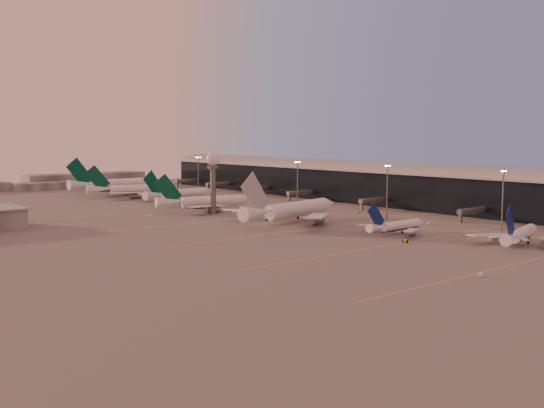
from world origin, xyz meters
TOP-DOWN VIEW (x-y plane):
  - ground at (0.00, 0.00)m, footprint 700.00×700.00m
  - taxiway_markings at (30.00, 56.00)m, footprint 180.00×185.25m
  - terminal at (107.88, 110.09)m, footprint 57.00×362.00m
  - radar_tower at (5.00, 120.00)m, footprint 6.40×6.40m
  - mast_a at (58.00, 0.00)m, footprint 3.60×0.56m
  - mast_b at (55.00, 55.00)m, footprint 3.60×0.56m
  - mast_c at (50.00, 110.00)m, footprint 3.60×0.56m
  - mast_d at (48.00, 200.00)m, footprint 3.60×0.56m
  - distant_horizon at (2.62, 325.14)m, footprint 165.00×37.50m
  - narrowbody_near at (38.16, -19.11)m, footprint 38.80×30.53m
  - narrowbody_mid at (25.14, 24.21)m, footprint 33.71×26.93m
  - widebody_white at (16.08, 74.94)m, footprint 65.33×51.82m
  - greentail_a at (10.65, 134.52)m, footprint 51.89×41.47m
  - greentail_b at (22.07, 178.30)m, footprint 51.72×41.36m
  - greentail_c at (14.16, 221.04)m, footprint 53.64×42.68m
  - greentail_d at (19.13, 255.65)m, footprint 65.66×52.89m
  - gsv_truck_a at (-15.31, -37.80)m, footprint 6.26×4.92m
  - gsv_catering_a at (48.27, -2.89)m, footprint 4.52×2.53m
  - gsv_tug_mid at (11.73, 9.46)m, footprint 3.92×4.62m
  - gsv_truck_b at (56.93, 33.13)m, footprint 5.10×1.97m
  - gsv_truck_c at (-16.56, 52.78)m, footprint 5.23×5.79m
  - gsv_catering_b at (61.59, 77.95)m, footprint 5.07×3.13m
  - gsv_tug_far at (18.74, 108.05)m, footprint 4.10×4.51m
  - gsv_truck_d at (-24.18, 129.37)m, footprint 2.37×5.74m
  - gsv_tug_hangar at (35.83, 163.91)m, footprint 4.10×2.69m

SIDE VIEW (x-z plane):
  - ground at x=0.00m, z-range 0.00..0.00m
  - taxiway_markings at x=30.00m, z-range 0.00..0.02m
  - gsv_tug_far at x=18.74m, z-range 0.02..1.12m
  - gsv_tug_hangar at x=35.83m, z-range 0.02..1.13m
  - gsv_tug_mid at x=11.73m, z-range 0.02..1.15m
  - gsv_truck_b at x=56.93m, z-range 0.02..2.08m
  - gsv_truck_d at x=-24.18m, z-range 0.02..2.30m
  - gsv_truck_c at x=-16.56m, z-range 0.02..2.35m
  - gsv_truck_a at x=-15.31m, z-range 0.02..2.45m
  - gsv_catering_a at x=48.27m, z-range 0.00..3.52m
  - gsv_catering_b at x=61.59m, z-range 0.00..3.86m
  - narrowbody_mid at x=25.14m, z-range -3.92..9.26m
  - narrowbody_near at x=38.16m, z-range -4.62..10.91m
  - greentail_b at x=22.07m, z-range -6.15..12.86m
  - greentail_a at x=10.65m, z-range -6.18..12.93m
  - greentail_c at x=14.16m, z-range -6.49..13.58m
  - distant_horizon at x=2.62m, z-range -0.61..8.39m
  - widebody_white at x=16.08m, z-range -7.60..15.67m
  - greentail_d at x=19.13m, z-range -7.71..16.13m
  - terminal at x=107.88m, z-range -1.00..22.04m
  - mast_a at x=58.00m, z-range 1.24..26.24m
  - mast_b at x=55.00m, z-range 1.24..26.24m
  - mast_c at x=50.00m, z-range 1.24..26.24m
  - mast_d at x=48.00m, z-range 1.24..26.24m
  - radar_tower at x=5.00m, z-range 5.40..36.50m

